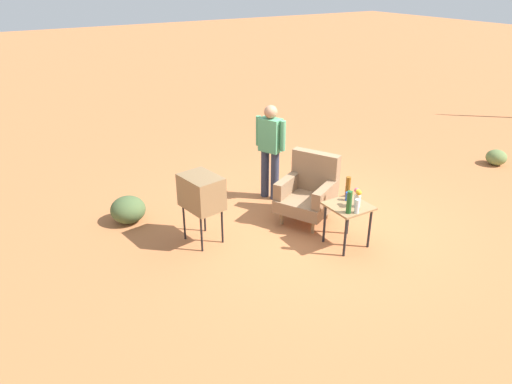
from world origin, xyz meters
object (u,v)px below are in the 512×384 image
bottle_wine_green (349,202)px  bottle_short_clear (357,206)px  tv_on_stand (202,192)px  flower_vase (358,197)px  armchair (309,190)px  soda_can_blue (348,196)px  bottle_tall_amber (348,187)px  side_table (348,211)px  person_standing (270,146)px

bottle_wine_green → bottle_short_clear: bottle_wine_green is taller
tv_on_stand → bottle_wine_green: (1.33, 1.54, 0.01)m
bottle_short_clear → flower_vase: size_ratio=0.75×
armchair → tv_on_stand: 1.74m
tv_on_stand → soda_can_blue: tv_on_stand is taller
flower_vase → tv_on_stand: bearing=-125.3°
bottle_wine_green → bottle_short_clear: 0.13m
bottle_tall_amber → bottle_short_clear: bearing=-27.5°
armchair → flower_vase: (1.00, 0.06, 0.29)m
armchair → side_table: 0.91m
soda_can_blue → bottle_wine_green: bottle_wine_green is taller
side_table → bottle_tall_amber: bottle_tall_amber is taller
bottle_tall_amber → side_table: bearing=-36.4°
bottle_wine_green → flower_vase: 0.24m
side_table → bottle_short_clear: (0.23, -0.07, 0.19)m
soda_can_blue → bottle_short_clear: bottle_short_clear is taller
soda_can_blue → bottle_short_clear: bearing=-24.0°
side_table → tv_on_stand: 2.08m
tv_on_stand → bottle_short_clear: size_ratio=5.15×
armchair → side_table: armchair is taller
person_standing → soda_can_blue: size_ratio=13.44×
tv_on_stand → bottle_wine_green: size_ratio=3.22×
bottle_tall_amber → bottle_wine_green: 0.53m
side_table → soda_can_blue: (-0.13, 0.09, 0.16)m
side_table → tv_on_stand: tv_on_stand is taller
soda_can_blue → bottle_wine_green: 0.41m
armchair → person_standing: person_standing is taller
person_standing → bottle_wine_green: size_ratio=5.12×
tv_on_stand → soda_can_blue: (1.03, 1.80, -0.08)m
side_table → armchair: bearing=-179.8°
bottle_wine_green → person_standing: bearing=178.0°
soda_can_blue → tv_on_stand: bearing=-119.8°
armchair → flower_vase: bearing=3.7°
person_standing → bottle_short_clear: size_ratio=8.20×
person_standing → bottle_short_clear: person_standing is taller
side_table → bottle_wine_green: size_ratio=1.99×
bottle_short_clear → tv_on_stand: bearing=-130.3°
tv_on_stand → bottle_wine_green: 2.04m
soda_can_blue → bottle_wine_green: size_ratio=0.38×
bottle_tall_amber → bottle_wine_green: size_ratio=0.94×
bottle_short_clear → soda_can_blue: bearing=156.0°
tv_on_stand → person_standing: bearing=114.2°
bottle_tall_amber → armchair: bearing=-165.6°
tv_on_stand → armchair: bearing=81.7°
armchair → person_standing: (-0.97, -0.09, 0.44)m
tv_on_stand → bottle_tall_amber: size_ratio=3.43×
flower_vase → bottle_wine_green: bearing=-70.3°
side_table → bottle_short_clear: 0.31m
side_table → person_standing: 1.93m
bottle_tall_amber → soda_can_blue: bearing=-38.0°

